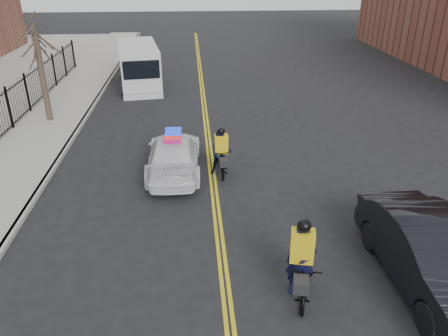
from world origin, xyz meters
TOP-DOWN VIEW (x-y plane):
  - ground at (0.00, 0.00)m, footprint 120.00×120.00m
  - center_line_left at (-0.08, 8.00)m, footprint 0.10×60.00m
  - center_line_right at (0.08, 8.00)m, footprint 0.10×60.00m
  - sidewalk at (-7.50, 8.00)m, footprint 3.00×60.00m
  - curb at (-6.00, 8.00)m, footprint 0.20×60.00m
  - iron_fence at (-9.00, 8.00)m, footprint 0.12×28.00m
  - street_tree at (-7.60, 10.00)m, footprint 3.20×3.20m
  - police_cruiser at (-1.39, 4.07)m, footprint 1.98×4.75m
  - dark_sedan at (4.91, -2.80)m, footprint 1.92×5.25m
  - cargo_van at (-3.81, 16.28)m, footprint 3.10×6.37m
  - cyclist_near at (1.73, -2.83)m, footprint 1.17×2.20m
  - cyclist_far at (0.35, 3.73)m, footprint 0.84×1.82m

SIDE VIEW (x-z plane):
  - ground at x=0.00m, z-range 0.00..0.00m
  - center_line_left at x=-0.08m, z-range 0.00..0.01m
  - center_line_right at x=0.08m, z-range 0.00..0.01m
  - sidewalk at x=-7.50m, z-range 0.00..0.15m
  - curb at x=-6.00m, z-range 0.00..0.15m
  - police_cruiser at x=-1.39m, z-range -0.07..1.46m
  - cyclist_near at x=1.73m, z-range -0.31..1.74m
  - cyclist_far at x=0.35m, z-range -0.19..1.62m
  - dark_sedan at x=4.91m, z-range 0.00..1.72m
  - iron_fence at x=-9.00m, z-range 0.00..2.00m
  - cargo_van at x=-3.81m, z-range -0.03..2.53m
  - street_tree at x=-7.60m, z-range 1.13..5.93m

